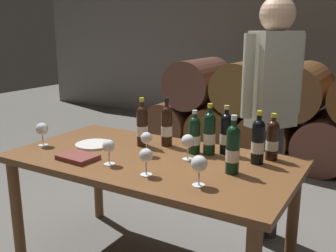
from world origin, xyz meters
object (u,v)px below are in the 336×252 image
(wine_glass_2, at_px, (109,147))
(wine_glass_3, at_px, (188,142))
(wine_glass_0, at_px, (42,130))
(wine_bottle_2, at_px, (258,141))
(wine_bottle_0, at_px, (167,125))
(wine_bottle_4, at_px, (142,125))
(wine_glass_4, at_px, (146,156))
(wine_glass_1, at_px, (199,165))
(wine_bottle_7, at_px, (194,135))
(dining_table, at_px, (151,172))
(wine_bottle_6, at_px, (233,149))
(wine_bottle_1, at_px, (209,133))
(serving_plate, at_px, (94,145))
(wine_glass_5, at_px, (146,139))
(wine_bottle_3, at_px, (272,140))
(tasting_notebook, at_px, (78,157))
(wine_bottle_5, at_px, (226,133))
(sommelier_presenting, at_px, (272,99))

(wine_glass_2, height_order, wine_glass_3, wine_glass_3)
(wine_glass_0, bearing_deg, wine_bottle_2, 15.80)
(wine_glass_0, distance_m, wine_glass_3, 0.98)
(wine_glass_3, bearing_deg, wine_bottle_0, 144.04)
(wine_bottle_4, height_order, wine_glass_4, wine_bottle_4)
(wine_glass_4, bearing_deg, wine_bottle_4, 126.16)
(wine_glass_1, bearing_deg, wine_glass_3, 125.43)
(wine_bottle_7, bearing_deg, wine_bottle_4, -175.15)
(dining_table, relative_size, wine_bottle_6, 5.39)
(wine_bottle_0, relative_size, wine_bottle_6, 1.01)
(wine_glass_0, xyz_separation_m, wine_glass_3, (0.95, 0.23, -0.00))
(wine_bottle_1, distance_m, wine_bottle_7, 0.09)
(wine_glass_0, xyz_separation_m, wine_glass_1, (1.18, -0.09, 0.00))
(wine_glass_1, xyz_separation_m, wine_glass_2, (-0.57, 0.02, -0.01))
(dining_table, bearing_deg, serving_plate, 178.54)
(wine_bottle_2, xyz_separation_m, wine_glass_1, (-0.14, -0.46, -0.02))
(wine_bottle_1, distance_m, wine_bottle_4, 0.46)
(wine_bottle_6, height_order, wine_glass_0, wine_bottle_6)
(wine_bottle_1, bearing_deg, serving_plate, -163.26)
(wine_glass_0, relative_size, wine_glass_5, 1.06)
(wine_bottle_0, height_order, wine_bottle_7, wine_bottle_0)
(wine_bottle_0, height_order, wine_glass_4, wine_bottle_0)
(wine_bottle_0, xyz_separation_m, wine_bottle_3, (0.67, 0.07, -0.02))
(wine_bottle_0, bearing_deg, wine_bottle_2, -3.58)
(wine_bottle_1, height_order, wine_glass_5, wine_bottle_1)
(wine_bottle_3, xyz_separation_m, wine_bottle_6, (-0.12, -0.32, 0.01))
(serving_plate, bearing_deg, tasting_notebook, -67.90)
(wine_bottle_5, distance_m, serving_plate, 0.87)
(wine_glass_1, xyz_separation_m, wine_glass_3, (-0.23, 0.32, -0.00))
(wine_glass_4, xyz_separation_m, serving_plate, (-0.59, 0.27, -0.10))
(wine_bottle_7, xyz_separation_m, wine_glass_2, (-0.32, -0.43, -0.01))
(wine_bottle_6, bearing_deg, wine_bottle_4, 166.09)
(wine_bottle_3, xyz_separation_m, wine_glass_2, (-0.76, -0.55, -0.02))
(dining_table, xyz_separation_m, sommelier_presenting, (0.50, 0.75, 0.37))
(wine_bottle_0, distance_m, wine_glass_1, 0.69)
(wine_bottle_2, height_order, sommelier_presenting, sommelier_presenting)
(wine_bottle_6, distance_m, wine_glass_5, 0.56)
(wine_bottle_3, distance_m, wine_glass_4, 0.77)
(wine_glass_5, bearing_deg, wine_glass_0, -165.93)
(wine_bottle_0, xyz_separation_m, wine_glass_0, (-0.70, -0.41, -0.03))
(wine_glass_5, height_order, sommelier_presenting, sommelier_presenting)
(wine_glass_3, relative_size, wine_glass_5, 1.05)
(dining_table, xyz_separation_m, wine_bottle_1, (0.27, 0.23, 0.23))
(wine_glass_2, relative_size, sommelier_presenting, 0.09)
(wine_glass_0, bearing_deg, wine_glass_1, -4.31)
(wine_bottle_5, xyz_separation_m, tasting_notebook, (-0.71, -0.54, -0.12))
(wine_glass_0, distance_m, wine_glass_2, 0.61)
(wine_bottle_1, height_order, wine_glass_2, wine_bottle_1)
(wine_bottle_2, xyz_separation_m, wine_glass_2, (-0.71, -0.44, -0.03))
(wine_bottle_5, distance_m, wine_glass_2, 0.71)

